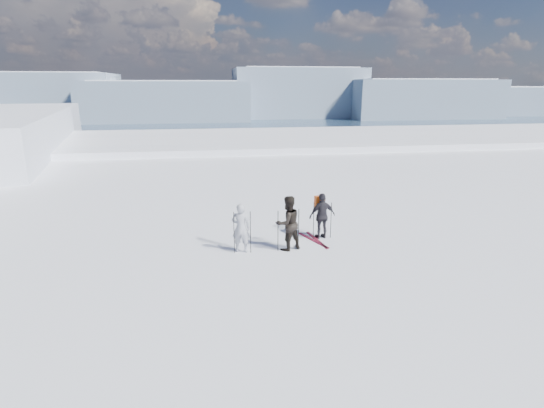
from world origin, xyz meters
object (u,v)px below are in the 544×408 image
(skier_grey, at_px, (241,228))
(skis_loose, at_px, (315,240))
(skier_pack, at_px, (322,216))
(skier_dark, at_px, (288,223))

(skier_grey, distance_m, skis_loose, 2.76)
(skis_loose, bearing_deg, skier_pack, 36.85)
(skier_dark, xyz_separation_m, skis_loose, (1.08, 0.64, -0.87))
(skier_grey, height_order, skier_dark, skier_dark)
(skier_dark, distance_m, skis_loose, 1.53)
(skier_dark, bearing_deg, skis_loose, -171.99)
(skier_dark, distance_m, skier_pack, 1.62)
(skier_grey, relative_size, skier_pack, 1.00)
(skier_dark, relative_size, skier_pack, 1.11)
(skier_grey, bearing_deg, skier_dark, -166.94)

